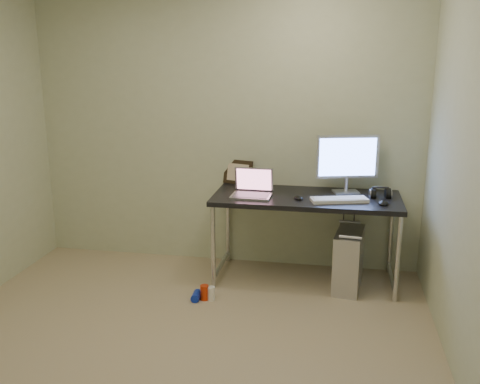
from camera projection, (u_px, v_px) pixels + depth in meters
The scene contains 17 objects.
floor at pixel (170, 359), 3.43m from camera, with size 3.50×3.50×0.00m, color tan.
wall_back at pixel (225, 129), 4.79m from camera, with size 3.50×0.02×2.50m, color beige.
desk at pixel (306, 205), 4.48m from camera, with size 1.55×0.68×0.75m.
tower_computer at pixel (348, 260), 4.42m from camera, with size 0.26×0.50×0.52m.
cable_a at pixel (343, 227), 4.76m from camera, with size 0.01×0.01×0.70m, color black.
cable_b at pixel (353, 231), 4.73m from camera, with size 0.01×0.01×0.72m, color black.
can_red at pixel (204, 293), 4.24m from camera, with size 0.07×0.07×0.12m, color red.
can_white at pixel (211, 293), 4.24m from camera, with size 0.06×0.06×0.11m, color white.
can_blue at pixel (196, 296), 4.25m from camera, with size 0.07×0.07×0.12m, color #112CC7.
laptop at pixel (252, 189), 4.45m from camera, with size 0.33×0.27×0.23m.
monitor at pixel (348, 159), 4.48m from camera, with size 0.52×0.20×0.49m.
keyboard at pixel (339, 200), 4.29m from camera, with size 0.45×0.15×0.03m, color white.
mouse_right at pixel (384, 202), 4.20m from camera, with size 0.08×0.12×0.04m, color black.
mouse_left at pixel (298, 197), 4.36m from camera, with size 0.07×0.11×0.04m, color black.
headphones at pixel (380, 194), 4.40m from camera, with size 0.18×0.11×0.11m.
picture_frame at pixel (238, 172), 4.84m from camera, with size 0.28×0.03×0.22m, color black.
webcam at pixel (267, 177), 4.76m from camera, with size 0.04×0.03×0.11m.
Camera 1 is at (0.99, -2.92, 1.90)m, focal length 40.00 mm.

